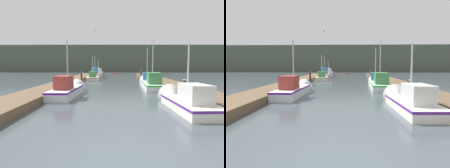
% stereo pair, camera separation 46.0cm
% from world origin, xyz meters
% --- Properties ---
extents(ground_plane, '(200.00, 200.00, 0.00)m').
position_xyz_m(ground_plane, '(0.00, 0.00, 0.00)').
color(ground_plane, '#424C51').
extents(dock_left, '(2.21, 40.00, 0.40)m').
position_xyz_m(dock_left, '(-5.34, 16.00, 0.20)').
color(dock_left, brown).
rests_on(dock_left, ground_plane).
extents(dock_right, '(2.21, 40.00, 0.40)m').
position_xyz_m(dock_right, '(5.34, 16.00, 0.20)').
color(dock_right, brown).
rests_on(dock_right, ground_plane).
extents(distant_shore_ridge, '(120.00, 16.00, 7.89)m').
position_xyz_m(distant_shore_ridge, '(0.00, 62.13, 3.94)').
color(distant_shore_ridge, '#4C5647').
rests_on(distant_shore_ridge, ground_plane).
extents(fishing_boat_0, '(1.68, 5.15, 3.61)m').
position_xyz_m(fishing_boat_0, '(3.17, 5.62, 0.37)').
color(fishing_boat_0, silver).
rests_on(fishing_boat_0, ground_plane).
extents(fishing_boat_1, '(1.51, 5.95, 4.16)m').
position_xyz_m(fishing_boat_1, '(-3.44, 9.65, 0.42)').
color(fishing_boat_1, silver).
rests_on(fishing_boat_1, ground_plane).
extents(fishing_boat_2, '(1.93, 5.97, 4.78)m').
position_xyz_m(fishing_boat_2, '(3.17, 13.86, 0.45)').
color(fishing_boat_2, silver).
rests_on(fishing_boat_2, ground_plane).
extents(fishing_boat_3, '(1.68, 4.68, 4.35)m').
position_xyz_m(fishing_boat_3, '(3.36, 17.88, 0.39)').
color(fishing_boat_3, silver).
rests_on(fishing_boat_3, ground_plane).
extents(fishing_boat_4, '(1.95, 4.98, 3.92)m').
position_xyz_m(fishing_boat_4, '(-3.20, 23.68, 0.36)').
color(fishing_boat_4, silver).
rests_on(fishing_boat_4, ground_plane).
extents(fishing_boat_5, '(1.77, 5.82, 3.82)m').
position_xyz_m(fishing_boat_5, '(-3.32, 28.41, 0.53)').
color(fishing_boat_5, silver).
rests_on(fishing_boat_5, ground_plane).
extents(fishing_boat_6, '(1.66, 5.05, 3.44)m').
position_xyz_m(fishing_boat_6, '(-3.16, 33.73, 0.49)').
color(fishing_boat_6, silver).
rests_on(fishing_boat_6, ground_plane).
extents(mooring_piling_0, '(0.37, 0.37, 1.25)m').
position_xyz_m(mooring_piling_0, '(4.38, 29.86, 0.63)').
color(mooring_piling_0, '#473523').
rests_on(mooring_piling_0, ground_plane).
extents(mooring_piling_1, '(0.34, 0.34, 1.02)m').
position_xyz_m(mooring_piling_1, '(4.12, 18.88, 0.52)').
color(mooring_piling_1, '#473523').
rests_on(mooring_piling_1, ground_plane).
extents(mooring_piling_2, '(0.27, 0.27, 1.27)m').
position_xyz_m(mooring_piling_2, '(-4.19, 19.93, 0.64)').
color(mooring_piling_2, '#473523').
rests_on(mooring_piling_2, ground_plane).
extents(mooring_piling_3, '(0.24, 0.24, 1.18)m').
position_xyz_m(mooring_piling_3, '(4.19, 8.57, 0.59)').
color(mooring_piling_3, '#473523').
rests_on(mooring_piling_3, ground_plane).
extents(channel_buoy, '(0.50, 0.50, 1.00)m').
position_xyz_m(channel_buoy, '(0.15, 41.09, 0.14)').
color(channel_buoy, red).
rests_on(channel_buoy, ground_plane).
extents(seagull_lead, '(0.28, 0.55, 0.12)m').
position_xyz_m(seagull_lead, '(-2.12, 16.41, 5.50)').
color(seagull_lead, white).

